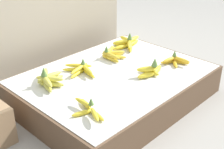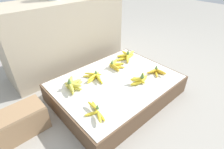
{
  "view_description": "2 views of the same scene",
  "coord_description": "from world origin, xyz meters",
  "px_view_note": "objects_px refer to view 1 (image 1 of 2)",
  "views": [
    {
      "loc": [
        -1.19,
        -1.13,
        1.01
      ],
      "look_at": [
        -0.03,
        -0.0,
        0.18
      ],
      "focal_mm": 50.0,
      "sensor_mm": 36.0,
      "label": 1
    },
    {
      "loc": [
        -0.89,
        -0.93,
        1.1
      ],
      "look_at": [
        -0.04,
        0.01,
        0.26
      ],
      "focal_mm": 28.0,
      "sensor_mm": 36.0,
      "label": 2
    }
  ],
  "objects_px": {
    "banana_bunch_front_left": "(89,109)",
    "banana_bunch_front_midright": "(152,69)",
    "banana_bunch_middle_midright": "(111,54)",
    "banana_bunch_middle_right": "(127,43)",
    "banana_bunch_front_right": "(175,60)",
    "banana_bunch_middle_midleft": "(81,69)",
    "banana_bunch_middle_left": "(48,79)"
  },
  "relations": [
    {
      "from": "banana_bunch_front_left",
      "to": "banana_bunch_front_midright",
      "type": "height_order",
      "value": "banana_bunch_front_midright"
    },
    {
      "from": "banana_bunch_middle_midright",
      "to": "banana_bunch_middle_right",
      "type": "bearing_deg",
      "value": 13.79
    },
    {
      "from": "banana_bunch_front_midright",
      "to": "banana_bunch_middle_midright",
      "type": "xyz_separation_m",
      "value": [
        0.01,
        0.34,
        -0.01
      ]
    },
    {
      "from": "banana_bunch_front_left",
      "to": "banana_bunch_middle_right",
      "type": "bearing_deg",
      "value": 29.6
    },
    {
      "from": "banana_bunch_front_midright",
      "to": "banana_bunch_middle_midleft",
      "type": "distance_m",
      "value": 0.41
    },
    {
      "from": "banana_bunch_front_left",
      "to": "banana_bunch_middle_left",
      "type": "xyz_separation_m",
      "value": [
        0.03,
        0.37,
        0.01
      ]
    },
    {
      "from": "banana_bunch_front_right",
      "to": "banana_bunch_middle_midleft",
      "type": "height_order",
      "value": "same"
    },
    {
      "from": "banana_bunch_middle_midleft",
      "to": "banana_bunch_front_right",
      "type": "bearing_deg",
      "value": -33.66
    },
    {
      "from": "banana_bunch_front_midright",
      "to": "banana_bunch_front_left",
      "type": "bearing_deg",
      "value": -176.09
    },
    {
      "from": "banana_bunch_middle_midleft",
      "to": "banana_bunch_front_left",
      "type": "bearing_deg",
      "value": -126.12
    },
    {
      "from": "banana_bunch_middle_midright",
      "to": "banana_bunch_middle_right",
      "type": "xyz_separation_m",
      "value": [
        0.22,
        0.05,
        0.0
      ]
    },
    {
      "from": "banana_bunch_front_right",
      "to": "banana_bunch_middle_left",
      "type": "xyz_separation_m",
      "value": [
        -0.71,
        0.34,
        0.01
      ]
    },
    {
      "from": "banana_bunch_front_midright",
      "to": "banana_bunch_middle_left",
      "type": "distance_m",
      "value": 0.59
    },
    {
      "from": "banana_bunch_middle_left",
      "to": "banana_bunch_middle_right",
      "type": "relative_size",
      "value": 0.86
    },
    {
      "from": "banana_bunch_middle_left",
      "to": "banana_bunch_middle_midleft",
      "type": "xyz_separation_m",
      "value": [
        0.22,
        -0.02,
        -0.01
      ]
    },
    {
      "from": "banana_bunch_front_right",
      "to": "banana_bunch_middle_midright",
      "type": "height_order",
      "value": "banana_bunch_middle_midright"
    },
    {
      "from": "banana_bunch_front_left",
      "to": "banana_bunch_front_right",
      "type": "relative_size",
      "value": 1.4
    },
    {
      "from": "banana_bunch_middle_right",
      "to": "banana_bunch_middle_left",
      "type": "bearing_deg",
      "value": -175.29
    },
    {
      "from": "banana_bunch_middle_left",
      "to": "banana_bunch_middle_right",
      "type": "distance_m",
      "value": 0.72
    },
    {
      "from": "banana_bunch_front_left",
      "to": "banana_bunch_middle_midleft",
      "type": "distance_m",
      "value": 0.43
    },
    {
      "from": "banana_bunch_middle_right",
      "to": "banana_bunch_middle_midleft",
      "type": "bearing_deg",
      "value": -171.13
    },
    {
      "from": "banana_bunch_middle_midleft",
      "to": "banana_bunch_middle_right",
      "type": "xyz_separation_m",
      "value": [
        0.49,
        0.08,
        0.01
      ]
    },
    {
      "from": "banana_bunch_middle_left",
      "to": "banana_bunch_middle_right",
      "type": "xyz_separation_m",
      "value": [
        0.72,
        0.06,
        -0.0
      ]
    },
    {
      "from": "banana_bunch_front_midright",
      "to": "banana_bunch_middle_right",
      "type": "distance_m",
      "value": 0.45
    },
    {
      "from": "banana_bunch_front_left",
      "to": "banana_bunch_front_midright",
      "type": "distance_m",
      "value": 0.52
    },
    {
      "from": "banana_bunch_front_midright",
      "to": "banana_bunch_front_right",
      "type": "distance_m",
      "value": 0.22
    },
    {
      "from": "banana_bunch_middle_midright",
      "to": "banana_bunch_middle_right",
      "type": "distance_m",
      "value": 0.22
    },
    {
      "from": "banana_bunch_middle_right",
      "to": "banana_bunch_front_midright",
      "type": "bearing_deg",
      "value": -120.31
    },
    {
      "from": "banana_bunch_middle_left",
      "to": "banana_bunch_front_right",
      "type": "bearing_deg",
      "value": -25.8
    },
    {
      "from": "banana_bunch_front_left",
      "to": "banana_bunch_front_midright",
      "type": "relative_size",
      "value": 1.02
    },
    {
      "from": "banana_bunch_front_right",
      "to": "banana_bunch_middle_midleft",
      "type": "bearing_deg",
      "value": 146.34
    },
    {
      "from": "banana_bunch_middle_midleft",
      "to": "banana_bunch_middle_right",
      "type": "relative_size",
      "value": 0.88
    }
  ]
}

